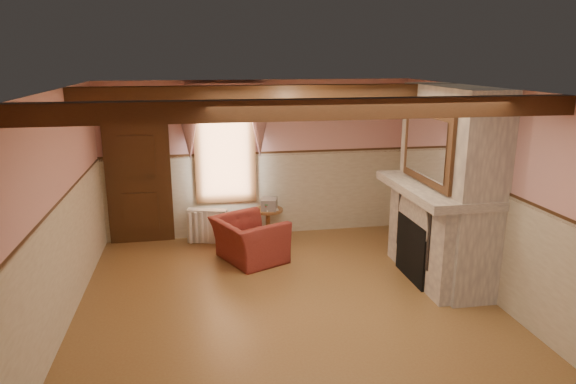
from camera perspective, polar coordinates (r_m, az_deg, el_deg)
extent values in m
cube|color=brown|center=(6.87, 0.14, -12.78)|extent=(5.50, 6.00, 0.01)
cube|color=silver|center=(6.10, 0.16, 11.20)|extent=(5.50, 6.00, 0.01)
cube|color=#CF928F|center=(9.23, -3.26, 3.65)|extent=(5.50, 0.02, 2.80)
cube|color=#CF928F|center=(3.66, 9.05, -14.64)|extent=(5.50, 0.02, 2.80)
cube|color=#CF928F|center=(6.46, -24.62, -2.61)|extent=(0.02, 6.00, 2.80)
cube|color=#CF928F|center=(7.35, 21.74, -0.32)|extent=(0.02, 6.00, 2.80)
cube|color=black|center=(7.78, 14.03, -6.21)|extent=(0.20, 0.95, 0.90)
imported|color=maroon|center=(8.27, -4.34, -5.30)|extent=(1.30, 1.36, 0.70)
cylinder|color=brown|center=(9.24, -2.24, -3.53)|extent=(0.55, 0.55, 0.55)
cube|color=#B7AD8C|center=(9.11, -2.09, -1.33)|extent=(0.33, 0.38, 0.20)
cube|color=silver|center=(9.16, -8.93, -3.73)|extent=(0.72, 0.37, 0.60)
imported|color=brown|center=(7.51, 16.50, 0.95)|extent=(0.35, 0.35, 0.09)
cube|color=black|center=(8.19, 14.09, 2.64)|extent=(0.14, 0.24, 0.20)
cylinder|color=gold|center=(7.88, 15.13, 2.40)|extent=(0.11, 0.11, 0.28)
cylinder|color=maroon|center=(7.05, 18.41, 0.23)|extent=(0.06, 0.06, 0.16)
cylinder|color=gold|center=(7.25, 17.57, 0.51)|extent=(0.06, 0.06, 0.12)
cube|color=gray|center=(7.69, 17.36, 0.71)|extent=(0.85, 2.00, 2.80)
cube|color=gray|center=(7.62, 16.13, 0.36)|extent=(1.05, 2.05, 0.12)
cube|color=silver|center=(7.41, 15.18, 4.87)|extent=(0.06, 1.44, 1.04)
cube|color=black|center=(9.23, -16.22, 0.86)|extent=(1.10, 0.10, 2.10)
cube|color=white|center=(9.10, -7.02, 5.01)|extent=(1.06, 0.08, 2.02)
cube|color=gray|center=(8.93, -7.11, 8.71)|extent=(1.30, 0.14, 1.40)
cube|color=black|center=(4.94, 2.73, 9.16)|extent=(5.50, 0.18, 0.20)
cube|color=black|center=(7.29, -1.60, 11.00)|extent=(5.50, 0.18, 0.20)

